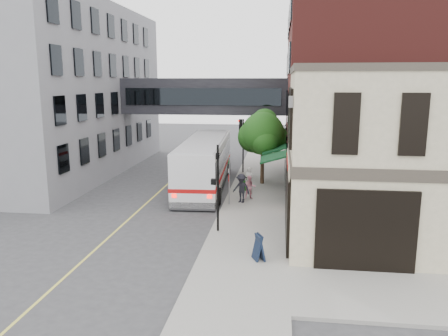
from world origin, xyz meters
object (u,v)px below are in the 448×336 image
(newspaper_box, at_px, (244,183))
(bus, at_px, (205,161))
(pedestrian_b, at_px, (250,187))
(sandwich_board, at_px, (259,247))
(pedestrian_a, at_px, (249,180))
(pedestrian_c, at_px, (241,188))

(newspaper_box, bearing_deg, bus, -179.61)
(pedestrian_b, xyz_separation_m, sandwich_board, (1.08, -9.97, -0.20))
(newspaper_box, bearing_deg, pedestrian_b, -55.17)
(pedestrian_b, distance_m, sandwich_board, 10.03)
(pedestrian_b, height_order, sandwich_board, pedestrian_b)
(pedestrian_a, relative_size, pedestrian_b, 1.11)
(pedestrian_a, bearing_deg, sandwich_board, -61.16)
(bus, bearing_deg, sandwich_board, -70.74)
(pedestrian_a, xyz_separation_m, pedestrian_b, (0.21, -1.84, -0.08))
(bus, relative_size, pedestrian_a, 7.62)
(sandwich_board, bearing_deg, pedestrian_b, 72.50)
(pedestrian_a, distance_m, pedestrian_b, 1.85)
(pedestrian_a, xyz_separation_m, sandwich_board, (1.29, -11.80, -0.29))
(newspaper_box, bearing_deg, pedestrian_c, -67.56)
(bus, xyz_separation_m, newspaper_box, (3.01, -1.11, -1.32))
(bus, distance_m, pedestrian_c, 5.46)
(pedestrian_a, height_order, pedestrian_b, pedestrian_a)
(pedestrian_a, distance_m, newspaper_box, 0.74)
(pedestrian_b, xyz_separation_m, pedestrian_c, (-0.49, -0.95, 0.15))
(newspaper_box, bearing_deg, sandwich_board, -61.68)
(pedestrian_a, xyz_separation_m, newspaper_box, (-0.39, 0.50, -0.37))
(pedestrian_a, distance_m, sandwich_board, 11.88)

